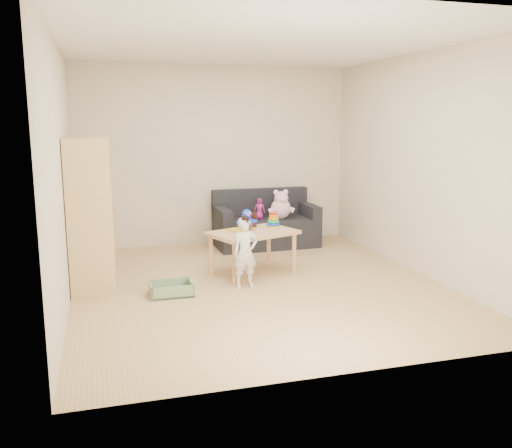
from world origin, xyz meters
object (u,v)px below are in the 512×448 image
object	(u,v)px
sofa	(266,232)
toddler	(245,254)
wardrobe	(90,213)
play_table	(253,252)

from	to	relation	value
sofa	toddler	bearing A→B (deg)	-114.79
sofa	wardrobe	bearing A→B (deg)	-152.73
play_table	sofa	bearing A→B (deg)	66.78
toddler	sofa	bearing A→B (deg)	60.45
sofa	toddler	distance (m)	2.01
wardrobe	play_table	world-z (taller)	wardrobe
play_table	toddler	world-z (taller)	toddler
play_table	toddler	bearing A→B (deg)	-114.62
wardrobe	play_table	bearing A→B (deg)	-1.28
wardrobe	play_table	size ratio (longest dim) A/B	1.65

